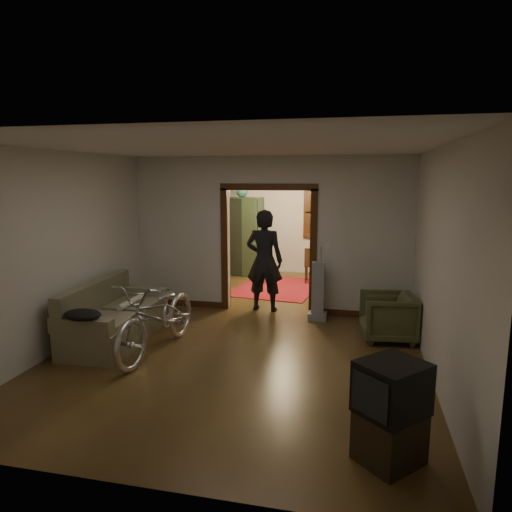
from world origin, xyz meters
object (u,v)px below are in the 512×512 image
(sofa, at_px, (116,312))
(desk, at_px, (342,262))
(armchair, at_px, (388,317))
(locker, at_px, (242,236))
(person, at_px, (264,261))
(bicycle, at_px, (158,316))

(sofa, height_order, desk, sofa)
(armchair, xyz_separation_m, locker, (-3.30, 4.06, 0.61))
(sofa, relative_size, desk, 1.84)
(person, xyz_separation_m, locker, (-1.17, 2.94, 0.04))
(bicycle, height_order, locker, locker)
(sofa, bearing_deg, armchair, 11.60)
(bicycle, xyz_separation_m, desk, (2.32, 5.47, -0.14))
(bicycle, xyz_separation_m, locker, (-0.15, 5.28, 0.44))
(sofa, relative_size, person, 1.03)
(armchair, relative_size, locker, 0.40)
(sofa, bearing_deg, bicycle, -21.04)
(armchair, height_order, locker, locker)
(person, bearing_deg, bicycle, 68.99)
(sofa, distance_m, desk, 6.06)
(bicycle, relative_size, desk, 1.93)
(bicycle, xyz_separation_m, armchair, (3.15, 1.23, -0.18))
(sofa, relative_size, armchair, 2.46)
(bicycle, height_order, desk, bicycle)
(sofa, relative_size, bicycle, 0.95)
(sofa, height_order, person, person)
(bicycle, relative_size, person, 1.08)
(person, height_order, locker, locker)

